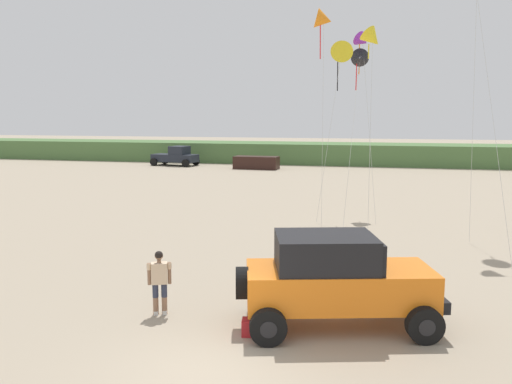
{
  "coord_description": "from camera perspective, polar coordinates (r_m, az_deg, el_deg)",
  "views": [
    {
      "loc": [
        3.27,
        -9.53,
        5.06
      ],
      "look_at": [
        0.04,
        3.84,
        3.09
      ],
      "focal_mm": 37.66,
      "sensor_mm": 36.0,
      "label": 1
    }
  ],
  "objects": [
    {
      "name": "kite_red_delta",
      "position": [
        26.82,
        7.22,
        17.66
      ],
      "size": [
        1.1,
        2.45,
        10.09
      ],
      "color": "orange",
      "rests_on": "ground_plane"
    },
    {
      "name": "kite_blue_swept",
      "position": [
        29.2,
        11.26,
        15.44
      ],
      "size": [
        1.6,
        4.46,
        9.37
      ],
      "color": "purple",
      "rests_on": "ground_plane"
    },
    {
      "name": "dune_ridge",
      "position": [
        57.76,
        6.08,
        4.14
      ],
      "size": [
        90.0,
        6.44,
        2.11
      ],
      "primitive_type": "cube",
      "color": "#4C703D",
      "rests_on": "ground_plane"
    },
    {
      "name": "cooler_box",
      "position": [
        12.82,
        -0.21,
        -14.17
      ],
      "size": [
        0.62,
        0.45,
        0.38
      ],
      "primitive_type": "cube",
      "rotation": [
        0.0,
        0.0,
        0.18
      ],
      "color": "#B21E23",
      "rests_on": "ground_plane"
    },
    {
      "name": "distant_pickup",
      "position": [
        55.01,
        -8.49,
        3.77
      ],
      "size": [
        4.84,
        3.04,
        1.98
      ],
      "color": "#1E232D",
      "rests_on": "ground_plane"
    },
    {
      "name": "ground_plane",
      "position": [
        11.28,
        -5.06,
        -18.55
      ],
      "size": [
        220.0,
        220.0,
        0.0
      ],
      "primitive_type": "plane",
      "color": "gray"
    },
    {
      "name": "kite_black_sled",
      "position": [
        28.6,
        10.96,
        13.74
      ],
      "size": [
        1.14,
        6.14,
        8.51
      ],
      "color": "black",
      "rests_on": "ground_plane"
    },
    {
      "name": "person_watching",
      "position": [
        14.03,
        -10.21,
        -9.08
      ],
      "size": [
        0.58,
        0.42,
        1.67
      ],
      "color": "#8C664C",
      "rests_on": "ground_plane"
    },
    {
      "name": "kite_green_box",
      "position": [
        24.19,
        12.28,
        15.6
      ],
      "size": [
        1.29,
        3.68,
        8.79
      ],
      "color": "yellow",
      "rests_on": "ground_plane"
    },
    {
      "name": "distant_sedan",
      "position": [
        51.01,
        0.04,
        3.14
      ],
      "size": [
        4.27,
        1.89,
        1.2
      ],
      "primitive_type": "cube",
      "rotation": [
        0.0,
        0.0,
        -0.05
      ],
      "color": "black",
      "rests_on": "ground_plane"
    },
    {
      "name": "kite_white_parafoil",
      "position": [
        27.39,
        9.03,
        14.2
      ],
      "size": [
        1.58,
        2.91,
        8.74
      ],
      "color": "yellow",
      "rests_on": "ground_plane"
    },
    {
      "name": "jeep",
      "position": [
        13.12,
        8.51,
        -9.06
      ],
      "size": [
        5.02,
        3.43,
        2.26
      ],
      "color": "orange",
      "rests_on": "ground_plane"
    }
  ]
}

